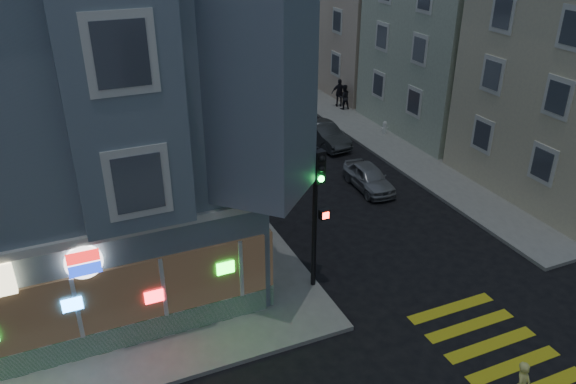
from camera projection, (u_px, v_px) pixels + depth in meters
sidewalk_ne at (449, 85)px, 41.91m from camera, size 24.00×42.00×0.15m
corner_building at (2, 106)px, 19.15m from camera, size 14.60×14.60×11.40m
row_house_b at (488, 33)px, 32.53m from camera, size 12.00×8.60×10.50m
row_house_c at (399, 21)px, 40.24m from camera, size 12.00×8.60×9.00m
utility_pole at (311, 29)px, 36.68m from camera, size 2.20×0.30×9.00m
street_tree_near at (279, 27)px, 42.05m from camera, size 3.00×3.00×5.30m
street_tree_far at (243, 11)px, 48.59m from camera, size 3.00×3.00×5.30m
pedestrian_a at (344, 97)px, 36.34m from camera, size 0.82×0.66×1.60m
pedestrian_b at (340, 93)px, 36.79m from camera, size 1.15×0.79×1.82m
parked_car_a at (369, 177)px, 26.33m from camera, size 1.57×3.50×1.17m
parked_car_b at (324, 134)px, 31.18m from camera, size 1.76×3.96×1.26m
parked_car_c at (279, 107)px, 35.21m from camera, size 2.67×5.27×1.47m
parked_car_d at (278, 82)px, 40.21m from camera, size 2.77×5.46×1.48m
traffic_signal at (317, 197)px, 17.90m from camera, size 0.60×0.58×5.14m
fire_hydrant at (385, 127)px, 32.48m from camera, size 0.43×0.25×0.75m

